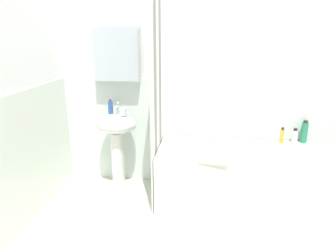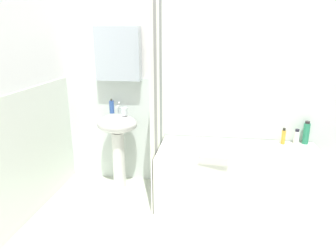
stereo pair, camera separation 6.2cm
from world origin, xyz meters
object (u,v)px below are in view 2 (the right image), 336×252
(conditioner_bottle, at_px, (306,133))
(towel_folded, at_px, (214,156))
(body_wash_bottle, at_px, (283,137))
(soap_dispenser, at_px, (112,107))
(shampoo_bottle, at_px, (296,137))
(bathtub, at_px, (237,177))
(toothbrush_cup, at_px, (124,111))
(sink, at_px, (118,135))

(conditioner_bottle, bearing_deg, towel_folded, -148.82)
(body_wash_bottle, bearing_deg, towel_folded, -143.47)
(soap_dispenser, bearing_deg, shampoo_bottle, 1.51)
(bathtub, xyz_separation_m, towel_folded, (-0.24, -0.26, 0.32))
(toothbrush_cup, xyz_separation_m, body_wash_bottle, (1.67, 0.09, -0.23))
(conditioner_bottle, xyz_separation_m, body_wash_bottle, (-0.23, -0.04, -0.04))
(conditioner_bottle, relative_size, shampoo_bottle, 1.55)
(sink, relative_size, shampoo_bottle, 5.31)
(sink, xyz_separation_m, body_wash_bottle, (1.75, 0.09, 0.03))
(toothbrush_cup, height_order, towel_folded, toothbrush_cup)
(soap_dispenser, distance_m, conditioner_bottle, 2.08)
(bathtub, height_order, body_wash_bottle, body_wash_bottle)
(bathtub, distance_m, conditioner_bottle, 0.86)
(conditioner_bottle, bearing_deg, body_wash_bottle, -169.18)
(body_wash_bottle, bearing_deg, soap_dispenser, -179.36)
(bathtub, distance_m, towel_folded, 0.48)
(sink, distance_m, toothbrush_cup, 0.28)
(conditioner_bottle, relative_size, towel_folded, 0.93)
(body_wash_bottle, bearing_deg, shampoo_bottle, 12.92)
(bathtub, bearing_deg, conditioner_bottle, 24.26)
(conditioner_bottle, distance_m, body_wash_bottle, 0.24)
(sink, distance_m, towel_folded, 1.13)
(soap_dispenser, distance_m, body_wash_bottle, 1.85)
(conditioner_bottle, xyz_separation_m, towel_folded, (-0.94, -0.57, -0.08))
(sink, height_order, conditioner_bottle, sink)
(bathtub, relative_size, body_wash_bottle, 9.28)
(toothbrush_cup, bearing_deg, body_wash_bottle, 3.24)
(shampoo_bottle, xyz_separation_m, towel_folded, (-0.85, -0.56, -0.04))
(conditioner_bottle, bearing_deg, shampoo_bottle, -172.32)
(bathtub, xyz_separation_m, shampoo_bottle, (0.60, 0.30, 0.36))
(conditioner_bottle, height_order, shampoo_bottle, conditioner_bottle)
(bathtub, bearing_deg, body_wash_bottle, 30.14)
(bathtub, distance_m, shampoo_bottle, 0.76)
(toothbrush_cup, relative_size, bathtub, 0.05)
(sink, xyz_separation_m, toothbrush_cup, (0.08, -0.00, 0.26))
(sink, bearing_deg, towel_folded, -22.37)
(toothbrush_cup, xyz_separation_m, towel_folded, (0.96, -0.43, -0.27))
(toothbrush_cup, height_order, body_wash_bottle, toothbrush_cup)
(sink, height_order, bathtub, sink)
(shampoo_bottle, distance_m, body_wash_bottle, 0.14)
(conditioner_bottle, relative_size, body_wash_bottle, 1.42)
(sink, xyz_separation_m, towel_folded, (1.05, -0.43, -0.01))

